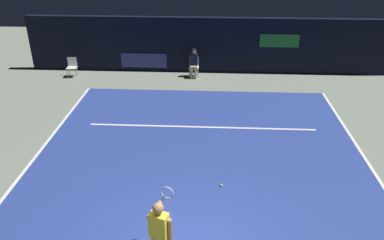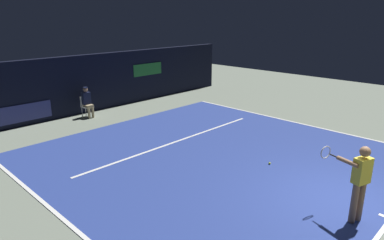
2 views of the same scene
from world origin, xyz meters
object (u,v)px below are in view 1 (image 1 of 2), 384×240
(tennis_player, at_px, (160,233))
(line_judge_on_chair, at_px, (194,63))
(courtside_chair_near, at_px, (72,66))
(tennis_ball, at_px, (221,185))

(tennis_player, distance_m, line_judge_on_chair, 11.32)
(tennis_player, relative_size, line_judge_on_chair, 1.31)
(courtside_chair_near, xyz_separation_m, tennis_ball, (6.84, -8.22, -0.46))
(tennis_player, xyz_separation_m, line_judge_on_chair, (0.10, 11.32, -0.30))
(tennis_player, bearing_deg, line_judge_on_chair, 89.50)
(tennis_ball, bearing_deg, tennis_player, -113.69)
(tennis_player, height_order, tennis_ball, tennis_player)
(tennis_player, relative_size, tennis_ball, 25.44)
(line_judge_on_chair, xyz_separation_m, courtside_chair_near, (-5.67, -0.21, -0.18))
(line_judge_on_chair, relative_size, tennis_ball, 19.41)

